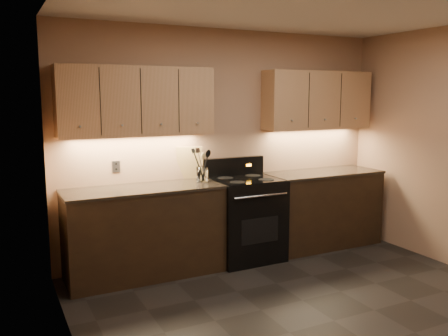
# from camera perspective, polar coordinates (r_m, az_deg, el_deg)

# --- Properties ---
(floor) EXTENTS (4.00, 4.00, 0.00)m
(floor) POSITION_cam_1_polar(r_m,az_deg,el_deg) (4.25, 13.11, -17.47)
(floor) COLOR black
(floor) RESTS_ON ground
(wall_back) EXTENTS (4.00, 0.04, 2.60)m
(wall_back) POSITION_cam_1_polar(r_m,az_deg,el_deg) (5.53, 0.29, 2.93)
(wall_back) COLOR #A37C60
(wall_back) RESTS_ON ground
(wall_left) EXTENTS (0.04, 4.00, 2.60)m
(wall_left) POSITION_cam_1_polar(r_m,az_deg,el_deg) (3.00, -16.90, -2.43)
(wall_left) COLOR #A37C60
(wall_left) RESTS_ON ground
(counter_left) EXTENTS (1.62, 0.62, 0.93)m
(counter_left) POSITION_cam_1_polar(r_m,az_deg,el_deg) (5.01, -9.55, -7.55)
(counter_left) COLOR black
(counter_left) RESTS_ON ground
(counter_right) EXTENTS (1.46, 0.62, 0.93)m
(counter_right) POSITION_cam_1_polar(r_m,az_deg,el_deg) (6.05, 11.66, -4.77)
(counter_right) COLOR black
(counter_right) RESTS_ON ground
(stove) EXTENTS (0.76, 0.68, 1.14)m
(stove) POSITION_cam_1_polar(r_m,az_deg,el_deg) (5.43, 2.56, -5.99)
(stove) COLOR black
(stove) RESTS_ON ground
(upper_cab_left) EXTENTS (1.60, 0.30, 0.70)m
(upper_cab_left) POSITION_cam_1_polar(r_m,az_deg,el_deg) (4.95, -10.45, 7.91)
(upper_cab_left) COLOR tan
(upper_cab_left) RESTS_ON wall_back
(upper_cab_right) EXTENTS (1.44, 0.30, 0.70)m
(upper_cab_right) POSITION_cam_1_polar(r_m,az_deg,el_deg) (6.00, 11.17, 8.01)
(upper_cab_right) COLOR tan
(upper_cab_right) RESTS_ON wall_back
(outlet_plate) EXTENTS (0.08, 0.01, 0.12)m
(outlet_plate) POSITION_cam_1_polar(r_m,az_deg,el_deg) (5.10, -12.85, 0.17)
(outlet_plate) COLOR #B2B5BA
(outlet_plate) RESTS_ON wall_back
(utensil_crock) EXTENTS (0.16, 0.16, 0.16)m
(utensil_crock) POSITION_cam_1_polar(r_m,az_deg,el_deg) (5.16, -2.63, -0.81)
(utensil_crock) COLOR white
(utensil_crock) RESTS_ON counter_left
(cutting_board) EXTENTS (0.29, 0.14, 0.37)m
(cutting_board) POSITION_cam_1_polar(r_m,az_deg,el_deg) (5.32, -4.19, 0.64)
(cutting_board) COLOR tan
(cutting_board) RESTS_ON counter_left
(wooden_spoon) EXTENTS (0.11, 0.10, 0.30)m
(wooden_spoon) POSITION_cam_1_polar(r_m,az_deg,el_deg) (5.13, -2.77, 0.14)
(wooden_spoon) COLOR tan
(wooden_spoon) RESTS_ON utensil_crock
(black_spoon) EXTENTS (0.10, 0.17, 0.35)m
(black_spoon) POSITION_cam_1_polar(r_m,az_deg,el_deg) (5.15, -2.66, 0.47)
(black_spoon) COLOR black
(black_spoon) RESTS_ON utensil_crock
(black_turner) EXTENTS (0.19, 0.19, 0.39)m
(black_turner) POSITION_cam_1_polar(r_m,az_deg,el_deg) (5.12, -2.43, 0.59)
(black_turner) COLOR black
(black_turner) RESTS_ON utensil_crock
(steel_spatula) EXTENTS (0.20, 0.11, 0.39)m
(steel_spatula) POSITION_cam_1_polar(r_m,az_deg,el_deg) (5.16, -2.29, 0.66)
(steel_spatula) COLOR silver
(steel_spatula) RESTS_ON utensil_crock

